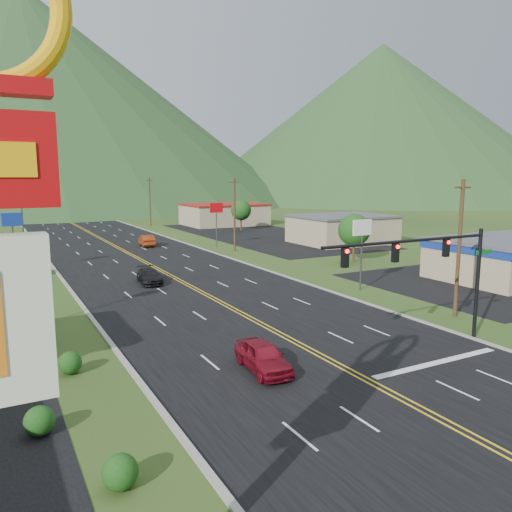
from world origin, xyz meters
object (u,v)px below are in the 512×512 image
traffic_signal (433,260)px  car_red_far (147,241)px  car_red_near (263,357)px  streetlight_west (24,213)px  car_dark_mid (149,276)px

traffic_signal → car_red_far: 51.79m
car_red_near → streetlight_west: bearing=102.8°
car_red_far → traffic_signal: bearing=98.6°
streetlight_west → car_red_far: (15.87, -4.47, -4.36)m
traffic_signal → car_red_near: bearing=171.4°
streetlight_west → car_red_far: streetlight_west is taller
car_red_near → car_red_far: car_red_far is taller
traffic_signal → car_dark_mid: (-9.43, 25.87, -4.64)m
car_dark_mid → car_red_far: car_red_far is taller
car_dark_mid → streetlight_west: bearing=112.2°
traffic_signal → streetlight_west: streetlight_west is taller
traffic_signal → car_dark_mid: traffic_signal is taller
streetlight_west → car_red_far: size_ratio=1.82×
traffic_signal → car_red_near: 11.52m
traffic_signal → car_dark_mid: 27.92m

